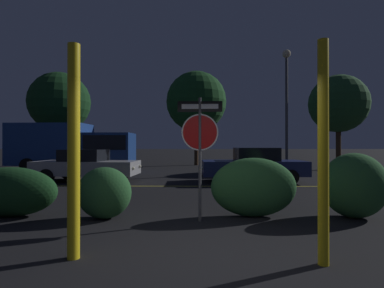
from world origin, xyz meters
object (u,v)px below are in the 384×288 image
passing_car_1 (87,165)px  tree_0 (196,102)px  tree_2 (60,102)px  hedge_bush_0 (10,192)px  yellow_pole_left (74,151)px  hedge_bush_1 (104,193)px  yellow_pole_right (323,152)px  street_lamp (287,91)px  tree_1 (338,104)px  hedge_bush_2 (253,187)px  hedge_bush_3 (354,185)px  delivery_truck (73,146)px  passing_car_2 (253,165)px  stop_sign (200,134)px

passing_car_1 → tree_0: size_ratio=0.60×
tree_2 → hedge_bush_0: bearing=-68.4°
yellow_pole_left → tree_2: size_ratio=0.40×
hedge_bush_1 → tree_2: (-8.93, 17.39, 4.45)m
passing_car_1 → tree_2: tree_2 is taller
yellow_pole_right → street_lamp: size_ratio=0.41×
yellow_pole_right → hedge_bush_0: yellow_pole_right is taller
hedge_bush_1 → tree_1: bearing=49.7°
yellow_pole_right → passing_car_1: (-6.41, 9.02, -0.78)m
yellow_pole_right → hedge_bush_2: bearing=98.6°
tree_0 → street_lamp: bearing=-48.2°
yellow_pole_left → hedge_bush_1: 2.44m
yellow_pole_right → hedge_bush_1: 4.45m
hedge_bush_2 → tree_2: (-12.15, 17.17, 4.36)m
yellow_pole_left → yellow_pole_right: bearing=-3.1°
hedge_bush_2 → hedge_bush_0: bearing=-179.5°
hedge_bush_0 → tree_0: tree_0 is taller
hedge_bush_3 → passing_car_1: hedge_bush_3 is taller
hedge_bush_2 → tree_2: size_ratio=0.25×
hedge_bush_3 → delivery_truck: bearing=133.3°
yellow_pole_left → hedge_bush_0: yellow_pole_left is taller
tree_1 → tree_2: tree_2 is taller
hedge_bush_0 → delivery_truck: 11.90m
hedge_bush_2 → delivery_truck: size_ratio=0.26×
yellow_pole_right → hedge_bush_0: bearing=155.7°
delivery_truck → hedge_bush_0: bearing=16.7°
street_lamp → tree_1: street_lamp is taller
yellow_pole_left → passing_car_2: yellow_pole_left is taller
hedge_bush_0 → tree_2: bearing=111.6°
yellow_pole_right → hedge_bush_0: 6.37m
hedge_bush_2 → tree_2: tree_2 is taller
stop_sign → delivery_truck: delivery_truck is taller
street_lamp → hedge_bush_1: bearing=-122.7°
yellow_pole_right → tree_0: 20.19m
hedge_bush_2 → tree_1: size_ratio=0.30×
stop_sign → tree_1: bearing=57.5°
hedge_bush_0 → street_lamp: size_ratio=0.29×
tree_1 → tree_2: (-20.22, 4.09, 0.72)m
delivery_truck → tree_0: (7.41, 5.82, 3.51)m
hedge_bush_2 → passing_car_1: passing_car_1 is taller
hedge_bush_0 → hedge_bush_2: size_ratio=1.11×
hedge_bush_3 → passing_car_1: size_ratio=0.31×
passing_car_1 → tree_2: bearing=-147.3°
yellow_pole_right → tree_1: 17.72m
passing_car_1 → hedge_bush_2: bearing=46.4°
hedge_bush_2 → stop_sign: bearing=-160.7°
yellow_pole_left → passing_car_1: (-3.05, 8.84, -0.79)m
hedge_bush_3 → passing_car_1: 10.41m
street_lamp → yellow_pole_left: bearing=-117.4°
passing_car_1 → tree_0: (4.79, 10.79, 4.35)m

